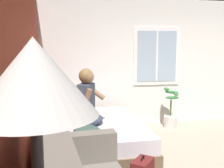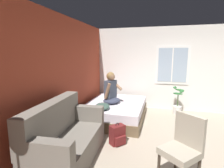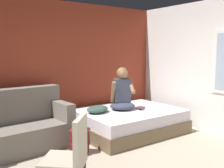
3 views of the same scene
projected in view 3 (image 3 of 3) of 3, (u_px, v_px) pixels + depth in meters
The scene contains 8 objects.
wall_back_accent at pixel (57, 67), 5.47m from camera, with size 9.88×0.16×2.70m, color #993823.
bed at pixel (129, 121), 5.44m from camera, with size 2.07×1.58×0.48m.
couch at pixel (19, 127), 4.47m from camera, with size 1.76×0.95×1.04m.
side_chair at pixel (69, 156), 2.93m from camera, with size 0.65×0.65×0.98m.
person_seated at pixel (122, 93), 5.39m from camera, with size 0.65×0.60×0.88m.
backpack at pixel (79, 142), 4.33m from camera, with size 0.35×0.35×0.46m.
throw_pillow at pixel (97, 109), 5.15m from camera, with size 0.48×0.36×0.14m, color #385147.
cell_phone at pixel (139, 109), 5.43m from camera, with size 0.07×0.14×0.01m, color black.
Camera 3 is at (-2.23, -2.16, 1.71)m, focal length 42.00 mm.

